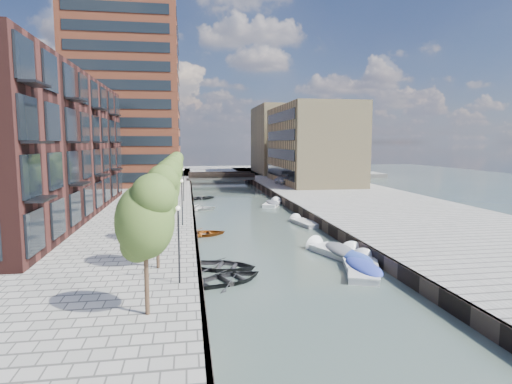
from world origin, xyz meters
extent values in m
plane|color=#38473F|center=(0.00, 40.00, 0.00)|extent=(300.00, 300.00, 0.00)
cube|color=gray|center=(16.00, 40.00, 0.50)|extent=(20.00, 140.00, 1.00)
cube|color=#332823|center=(-6.10, 40.00, 0.50)|extent=(0.25, 140.00, 1.00)
cube|color=#332823|center=(6.10, 40.00, 0.50)|extent=(0.25, 140.00, 1.00)
cube|color=gray|center=(0.00, 100.00, 0.50)|extent=(80.00, 40.00, 1.00)
cube|color=black|center=(-20.00, 30.00, 8.00)|extent=(8.00, 38.00, 14.00)
cube|color=#97462C|center=(-17.00, 65.00, 16.00)|extent=(18.00, 18.00, 30.00)
cube|color=tan|center=(16.00, 62.00, 8.00)|extent=(12.00, 25.00, 14.00)
cube|color=tan|center=(16.00, 88.00, 9.00)|extent=(12.00, 20.00, 16.00)
cube|color=gray|center=(0.00, 72.00, 1.30)|extent=(13.00, 6.00, 0.60)
cube|color=#332823|center=(0.00, 69.20, 1.90)|extent=(13.00, 0.40, 0.80)
cube|color=#332823|center=(0.00, 74.80, 1.90)|extent=(13.00, 0.40, 0.80)
cylinder|color=#382619|center=(-8.50, 4.00, 2.60)|extent=(0.20, 0.20, 3.20)
ellipsoid|color=#3F5D22|center=(-8.50, 4.00, 5.33)|extent=(2.50, 2.50, 3.25)
cylinder|color=#382619|center=(-8.50, 11.00, 2.60)|extent=(0.20, 0.20, 3.20)
ellipsoid|color=#3F5D22|center=(-8.50, 11.00, 5.33)|extent=(2.50, 2.50, 3.25)
cylinder|color=#382619|center=(-8.50, 18.00, 2.60)|extent=(0.20, 0.20, 3.20)
ellipsoid|color=#3F5D22|center=(-8.50, 18.00, 5.33)|extent=(2.50, 2.50, 3.25)
cylinder|color=#382619|center=(-8.50, 25.00, 2.60)|extent=(0.20, 0.20, 3.20)
ellipsoid|color=#3F5D22|center=(-8.50, 25.00, 5.33)|extent=(2.50, 2.50, 3.25)
cylinder|color=#382619|center=(-8.50, 32.00, 2.60)|extent=(0.20, 0.20, 3.20)
ellipsoid|color=#3F5D22|center=(-8.50, 32.00, 5.33)|extent=(2.50, 2.50, 3.25)
cylinder|color=#382619|center=(-8.50, 39.00, 2.60)|extent=(0.20, 0.20, 3.20)
ellipsoid|color=#3F5D22|center=(-8.50, 39.00, 5.33)|extent=(2.50, 2.50, 3.25)
cylinder|color=#382619|center=(-8.50, 46.00, 2.60)|extent=(0.20, 0.20, 3.20)
ellipsoid|color=#3F5D22|center=(-8.50, 46.00, 5.33)|extent=(2.50, 2.50, 3.25)
cylinder|color=black|center=(-7.20, 8.00, 3.00)|extent=(0.10, 0.10, 4.00)
sphere|color=#FFF2CC|center=(-7.20, 8.00, 5.00)|extent=(0.24, 0.24, 0.24)
cylinder|color=black|center=(-7.20, 24.00, 3.00)|extent=(0.10, 0.10, 4.00)
sphere|color=#FFF2CC|center=(-7.20, 24.00, 5.00)|extent=(0.24, 0.24, 0.24)
cylinder|color=black|center=(-7.20, 40.00, 3.00)|extent=(0.10, 0.10, 4.00)
sphere|color=#FFF2CC|center=(-7.20, 40.00, 5.00)|extent=(0.24, 0.24, 0.24)
imported|color=#252427|center=(-4.47, 13.35, 0.00)|extent=(5.25, 4.48, 0.92)
imported|color=black|center=(-4.24, 10.69, 0.00)|extent=(5.16, 4.56, 0.89)
imported|color=#853D0E|center=(-5.40, 23.95, 0.00)|extent=(4.54, 3.55, 0.86)
imported|color=white|center=(-5.40, 38.67, 0.00)|extent=(4.90, 3.87, 0.92)
imported|color=black|center=(-4.58, 49.09, 0.00)|extent=(5.01, 4.40, 0.86)
cube|color=silver|center=(4.36, 10.91, 0.05)|extent=(3.51, 5.18, 0.69)
cube|color=silver|center=(4.36, 10.91, 0.42)|extent=(3.63, 5.31, 0.11)
cone|color=silver|center=(5.29, 13.16, 0.11)|extent=(2.02, 1.56, 1.80)
ellipsoid|color=#22339E|center=(4.36, 10.91, 0.48)|extent=(3.25, 4.75, 0.59)
cube|color=white|center=(4.40, 15.26, 0.05)|extent=(3.58, 5.31, 0.70)
cube|color=white|center=(4.40, 15.26, 0.43)|extent=(3.71, 5.44, 0.11)
cone|color=white|center=(3.46, 17.56, 0.11)|extent=(2.07, 1.60, 1.84)
ellipsoid|color=#515358|center=(4.40, 15.26, 0.49)|extent=(3.32, 4.86, 0.61)
cube|color=#BDBCBB|center=(5.18, 27.29, 0.04)|extent=(2.31, 4.26, 0.57)
cube|color=#BDBCBB|center=(5.18, 27.29, 0.35)|extent=(2.40, 4.36, 0.09)
cone|color=#BDBCBB|center=(4.75, 29.26, 0.09)|extent=(1.62, 1.09, 1.49)
cube|color=white|center=(4.77, 13.07, 0.05)|extent=(2.92, 5.07, 0.68)
cube|color=white|center=(4.77, 13.07, 0.42)|extent=(3.03, 5.19, 0.10)
cone|color=white|center=(5.37, 15.39, 0.10)|extent=(1.95, 1.35, 1.77)
ellipsoid|color=#213B98|center=(4.77, 13.07, 0.47)|extent=(2.71, 4.64, 0.58)
cube|color=white|center=(4.38, 40.88, 0.05)|extent=(3.27, 4.73, 0.63)
cube|color=white|center=(4.38, 40.88, 0.39)|extent=(3.38, 4.84, 0.10)
cone|color=white|center=(5.26, 42.91, 0.10)|extent=(1.85, 1.45, 1.64)
ellipsoid|color=#4F5056|center=(4.38, 40.88, 0.43)|extent=(3.03, 4.33, 0.54)
imported|color=silver|center=(9.81, 59.45, 1.67)|extent=(2.23, 4.13, 1.33)
camera|label=1|loc=(-6.69, -14.29, 8.40)|focal=30.00mm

